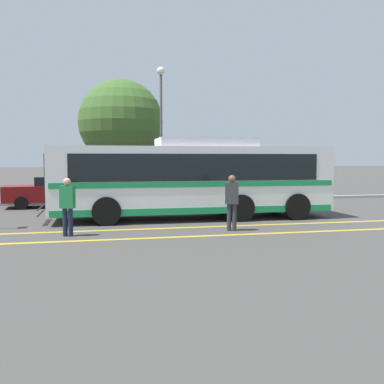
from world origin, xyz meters
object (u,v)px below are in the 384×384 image
object	(u,v)px
parked_car_1	(54,191)
tree_0	(121,122)
pedestrian_0	(232,199)
pedestrian_1	(67,203)
street_lamp	(161,112)
parked_car_2	(197,188)
transit_bus	(192,178)

from	to	relation	value
parked_car_1	tree_0	xyz separation A→B (m)	(3.50, 4.65, 3.71)
pedestrian_0	pedestrian_1	bearing A→B (deg)	17.87
parked_car_1	street_lamp	bearing A→B (deg)	-71.82
parked_car_2	pedestrian_0	distance (m)	8.85
pedestrian_1	street_lamp	distance (m)	12.29
parked_car_2	tree_0	bearing A→B (deg)	32.95
parked_car_1	street_lamp	distance (m)	7.20
pedestrian_1	tree_0	size ratio (longest dim) A/B	0.25
parked_car_1	transit_bus	bearing A→B (deg)	-138.63
street_lamp	parked_car_1	bearing A→B (deg)	-158.36
transit_bus	pedestrian_1	distance (m)	5.46
transit_bus	pedestrian_0	distance (m)	3.24
transit_bus	pedestrian_0	world-z (taller)	transit_bus
street_lamp	parked_car_2	bearing A→B (deg)	-54.07
pedestrian_0	pedestrian_1	world-z (taller)	pedestrian_0
tree_0	street_lamp	bearing A→B (deg)	-50.65
pedestrian_0	tree_0	xyz separation A→B (m)	(-2.58, 13.34, 3.44)
transit_bus	street_lamp	world-z (taller)	street_lamp
pedestrian_1	tree_0	xyz separation A→B (m)	(2.49, 13.23, 3.47)
parked_car_1	pedestrian_0	distance (m)	10.61
transit_bus	street_lamp	size ratio (longest dim) A/B	1.50
tree_0	transit_bus	bearing A→B (deg)	-78.88
pedestrian_1	tree_0	world-z (taller)	tree_0
transit_bus	street_lamp	distance (m)	8.38
transit_bus	parked_car_1	xyz separation A→B (m)	(-5.51, 5.54, -0.83)
parked_car_2	street_lamp	distance (m)	4.79
transit_bus	pedestrian_1	bearing A→B (deg)	124.99
parked_car_1	street_lamp	world-z (taller)	street_lamp
parked_car_1	pedestrian_1	world-z (taller)	pedestrian_1
parked_car_2	pedestrian_1	distance (m)	10.57
transit_bus	parked_car_1	bearing A→B (deg)	45.79
transit_bus	parked_car_1	size ratio (longest dim) A/B	2.35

